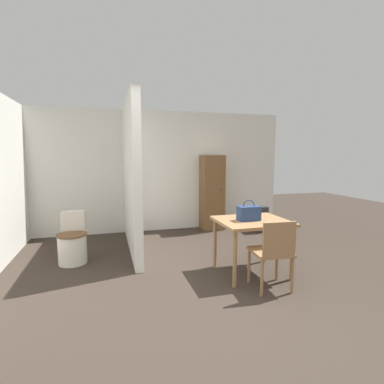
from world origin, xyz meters
TOP-DOWN VIEW (x-y plane):
  - ground_plane at (0.00, 0.00)m, footprint 16.00×16.00m
  - wall_back at (0.00, 3.64)m, footprint 5.73×0.12m
  - partition_wall at (-0.53, 2.45)m, footprint 0.12×2.26m
  - dining_table at (0.93, 0.91)m, footprint 0.92×0.81m
  - wooden_chair at (0.93, 0.37)m, footprint 0.47×0.47m
  - toilet at (-1.45, 2.03)m, footprint 0.43×0.58m
  - handbag at (0.87, 0.90)m, footprint 0.28×0.17m
  - wooden_cabinet at (1.24, 3.36)m, footprint 0.46×0.43m
  - space_heater at (2.14, 2.86)m, footprint 0.24×0.22m

SIDE VIEW (x-z plane):
  - ground_plane at x=0.00m, z-range 0.00..0.00m
  - space_heater at x=2.14m, z-range 0.00..0.53m
  - toilet at x=-1.45m, z-range -0.07..0.67m
  - wooden_chair at x=0.93m, z-range 0.05..0.91m
  - dining_table at x=0.93m, z-range 0.28..1.02m
  - wooden_cabinet at x=1.24m, z-range 0.00..1.59m
  - handbag at x=0.87m, z-range 0.70..0.97m
  - wall_back at x=0.00m, z-range 0.00..2.50m
  - partition_wall at x=-0.53m, z-range 0.00..2.50m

